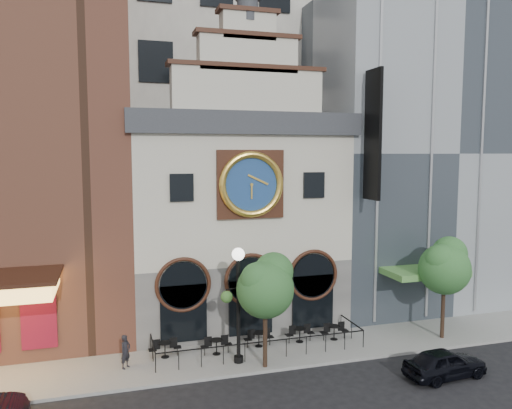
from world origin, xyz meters
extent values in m
plane|color=black|center=(0.00, 0.00, 0.00)|extent=(120.00, 120.00, 0.00)
cube|color=gray|center=(0.00, 2.50, 0.07)|extent=(44.00, 5.00, 0.15)
cube|color=#605E5B|center=(0.00, 8.00, 2.15)|extent=(12.00, 8.00, 4.00)
cube|color=beige|center=(0.00, 8.00, 7.65)|extent=(12.00, 8.00, 7.00)
cube|color=#2D3035|center=(0.00, 8.00, 11.75)|extent=(12.60, 8.60, 1.20)
cube|color=#371B10|center=(0.00, 3.92, 8.55)|extent=(3.60, 0.25, 3.60)
cylinder|color=navy|center=(0.00, 3.78, 8.55)|extent=(3.10, 0.12, 3.10)
torus|color=gold|center=(0.00, 3.70, 8.55)|extent=(3.46, 0.36, 3.46)
cylinder|color=#2D3035|center=(0.00, 4.40, 17.45)|extent=(1.10, 1.10, 1.10)
cube|color=gray|center=(13.00, 10.00, 10.15)|extent=(14.00, 12.00, 20.00)
cube|color=#5B9E48|center=(10.00, 2.80, 3.45)|extent=(4.50, 2.40, 0.35)
cube|color=black|center=(6.60, 3.00, 11.15)|extent=(0.18, 1.60, 7.00)
cube|color=beige|center=(0.00, 20.00, 20.00)|extent=(20.00, 16.00, 40.00)
cylinder|color=black|center=(-4.69, 2.84, 0.89)|extent=(0.68, 0.68, 0.03)
cylinder|color=black|center=(-4.69, 2.84, 0.52)|extent=(0.06, 0.06, 0.72)
cylinder|color=black|center=(-2.18, 2.48, 0.89)|extent=(0.68, 0.68, 0.03)
cylinder|color=black|center=(-2.18, 2.48, 0.52)|extent=(0.06, 0.06, 0.72)
cylinder|color=black|center=(0.14, 2.85, 0.89)|extent=(0.68, 0.68, 0.03)
cylinder|color=black|center=(0.14, 2.85, 0.52)|extent=(0.06, 0.06, 0.72)
cylinder|color=black|center=(2.41, 2.82, 0.89)|extent=(0.68, 0.68, 0.03)
cylinder|color=black|center=(2.41, 2.82, 0.52)|extent=(0.06, 0.06, 0.72)
cylinder|color=black|center=(4.32, 2.63, 0.89)|extent=(0.68, 0.68, 0.03)
cylinder|color=black|center=(4.32, 2.63, 0.52)|extent=(0.06, 0.06, 0.72)
imported|color=black|center=(7.30, -2.70, 0.67)|extent=(4.04, 1.91, 1.34)
imported|color=black|center=(-6.59, 2.13, 0.95)|extent=(0.67, 0.69, 1.59)
cylinder|color=black|center=(-1.36, 1.25, 2.69)|extent=(0.18, 0.18, 5.08)
cylinder|color=black|center=(-1.36, 1.25, 0.30)|extent=(0.45, 0.45, 0.30)
sphere|color=white|center=(-1.36, 1.25, 5.43)|extent=(0.61, 0.61, 0.61)
sphere|color=#2F6327|center=(-1.96, 1.14, 3.45)|extent=(0.57, 0.57, 0.57)
sphere|color=#2F6327|center=(-0.76, 1.36, 3.45)|extent=(0.57, 0.57, 0.57)
cylinder|color=#382619|center=(-0.29, 0.40, 1.60)|extent=(0.21, 0.21, 2.90)
sphere|color=#296026|center=(-0.29, 0.40, 3.88)|extent=(2.69, 2.69, 2.69)
sphere|color=#296026|center=(0.23, 0.71, 4.60)|extent=(1.86, 1.86, 1.86)
sphere|color=#296026|center=(-0.71, 0.19, 4.39)|extent=(1.66, 1.66, 1.66)
cylinder|color=#382619|center=(10.11, 1.23, 1.63)|extent=(0.21, 0.21, 2.97)
sphere|color=#2C6929|center=(10.11, 1.23, 3.96)|extent=(2.75, 2.75, 2.75)
sphere|color=#2C6929|center=(10.64, 1.55, 4.71)|extent=(1.91, 1.91, 1.91)
sphere|color=#2C6929|center=(9.68, 1.02, 4.49)|extent=(1.70, 1.70, 1.70)
camera|label=1|loc=(-7.13, -21.14, 10.14)|focal=35.00mm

